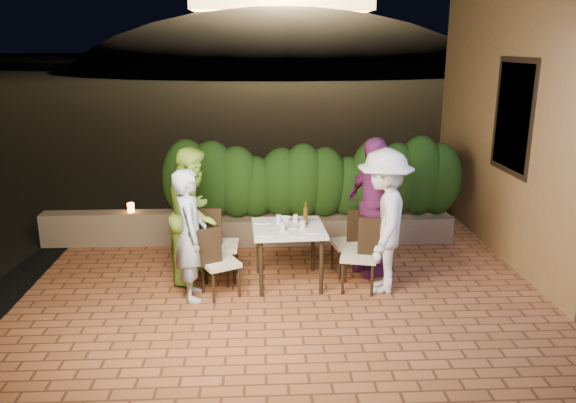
{
  "coord_description": "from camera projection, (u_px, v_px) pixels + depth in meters",
  "views": [
    {
      "loc": [
        -0.61,
        -5.89,
        2.93
      ],
      "look_at": [
        -0.27,
        0.81,
        1.05
      ],
      "focal_mm": 35.0,
      "sensor_mm": 36.0,
      "label": 1
    }
  ],
  "objects": [
    {
      "name": "ground",
      "position": [
        315.0,
        309.0,
        6.49
      ],
      "size": [
        400.0,
        400.0,
        0.0
      ],
      "primitive_type": "plane",
      "color": "black",
      "rests_on": "ground"
    },
    {
      "name": "terrace_floor",
      "position": [
        311.0,
        295.0,
        6.98
      ],
      "size": [
        7.0,
        6.0,
        0.15
      ],
      "primitive_type": "cube",
      "color": "brown",
      "rests_on": "ground"
    },
    {
      "name": "building_wall",
      "position": [
        558.0,
        76.0,
        7.9
      ],
      "size": [
        1.6,
        5.0,
        5.0
      ],
      "primitive_type": "cube",
      "color": "#A1733F",
      "rests_on": "ground"
    },
    {
      "name": "window_pane",
      "position": [
        515.0,
        116.0,
        7.52
      ],
      "size": [
        0.08,
        1.0,
        1.4
      ],
      "primitive_type": "cube",
      "color": "black",
      "rests_on": "building_wall"
    },
    {
      "name": "window_frame",
      "position": [
        515.0,
        116.0,
        7.52
      ],
      "size": [
        0.06,
        1.15,
        1.55
      ],
      "primitive_type": "cube",
      "color": "black",
      "rests_on": "building_wall"
    },
    {
      "name": "planter",
      "position": [
        314.0,
        228.0,
        8.65
      ],
      "size": [
        4.2,
        0.55,
        0.4
      ],
      "primitive_type": "cube",
      "color": "brown",
      "rests_on": "ground"
    },
    {
      "name": "hedge",
      "position": [
        314.0,
        181.0,
        8.45
      ],
      "size": [
        4.0,
        0.7,
        1.1
      ],
      "primitive_type": null,
      "color": "#19370F",
      "rests_on": "planter"
    },
    {
      "name": "parapet",
      "position": [
        117.0,
        228.0,
        8.49
      ],
      "size": [
        2.2,
        0.3,
        0.5
      ],
      "primitive_type": "cube",
      "color": "brown",
      "rests_on": "ground"
    },
    {
      "name": "hill",
      "position": [
        282.0,
        106.0,
        65.35
      ],
      "size": [
        52.0,
        40.0,
        22.0
      ],
      "primitive_type": "ellipsoid",
      "color": "black",
      "rests_on": "ground"
    },
    {
      "name": "dining_table",
      "position": [
        288.0,
        255.0,
        7.05
      ],
      "size": [
        0.92,
        0.92,
        0.75
      ],
      "primitive_type": null,
      "rotation": [
        0.0,
        0.0,
        0.05
      ],
      "color": "white",
      "rests_on": "ground"
    },
    {
      "name": "plate_nw",
      "position": [
        267.0,
        234.0,
        6.68
      ],
      "size": [
        0.22,
        0.22,
        0.01
      ],
      "primitive_type": "cylinder",
      "color": "white",
      "rests_on": "dining_table"
    },
    {
      "name": "plate_sw",
      "position": [
        262.0,
        221.0,
        7.15
      ],
      "size": [
        0.23,
        0.23,
        0.01
      ],
      "primitive_type": "cylinder",
      "color": "white",
      "rests_on": "dining_table"
    },
    {
      "name": "plate_ne",
      "position": [
        312.0,
        231.0,
        6.79
      ],
      "size": [
        0.24,
        0.24,
        0.01
      ],
      "primitive_type": "cylinder",
      "color": "white",
      "rests_on": "dining_table"
    },
    {
      "name": "plate_se",
      "position": [
        306.0,
        220.0,
        7.22
      ],
      "size": [
        0.22,
        0.22,
        0.01
      ],
      "primitive_type": "cylinder",
      "color": "white",
      "rests_on": "dining_table"
    },
    {
      "name": "plate_centre",
      "position": [
        290.0,
        226.0,
        6.96
      ],
      "size": [
        0.21,
        0.21,
        0.01
      ],
      "primitive_type": "cylinder",
      "color": "white",
      "rests_on": "dining_table"
    },
    {
      "name": "plate_front",
      "position": [
        298.0,
        235.0,
        6.65
      ],
      "size": [
        0.21,
        0.21,
        0.01
      ],
      "primitive_type": "cylinder",
      "color": "white",
      "rests_on": "dining_table"
    },
    {
      "name": "glass_nw",
      "position": [
        283.0,
        227.0,
        6.78
      ],
      "size": [
        0.07,
        0.07,
        0.11
      ],
      "primitive_type": "cylinder",
      "color": "silver",
      "rests_on": "dining_table"
    },
    {
      "name": "glass_sw",
      "position": [
        279.0,
        219.0,
        7.06
      ],
      "size": [
        0.07,
        0.07,
        0.11
      ],
      "primitive_type": "cylinder",
      "color": "silver",
      "rests_on": "dining_table"
    },
    {
      "name": "glass_ne",
      "position": [
        303.0,
        225.0,
        6.84
      ],
      "size": [
        0.07,
        0.07,
        0.11
      ],
      "primitive_type": "cylinder",
      "color": "silver",
      "rests_on": "dining_table"
    },
    {
      "name": "glass_se",
      "position": [
        296.0,
        219.0,
        7.11
      ],
      "size": [
        0.06,
        0.06,
        0.1
      ],
      "primitive_type": "cylinder",
      "color": "silver",
      "rests_on": "dining_table"
    },
    {
      "name": "beer_bottle",
      "position": [
        306.0,
        213.0,
        7.0
      ],
      "size": [
        0.06,
        0.06,
        0.29
      ],
      "primitive_type": null,
      "color": "#512D0D",
      "rests_on": "dining_table"
    },
    {
      "name": "bowl",
      "position": [
        284.0,
        219.0,
        7.2
      ],
      "size": [
        0.18,
        0.18,
        0.04
      ],
      "primitive_type": "imported",
      "rotation": [
        0.0,
        0.0,
        -0.1
      ],
      "color": "white",
      "rests_on": "dining_table"
    },
    {
      "name": "chair_left_front",
      "position": [
        220.0,
        261.0,
        6.7
      ],
      "size": [
        0.54,
        0.54,
        0.87
      ],
      "primitive_type": null,
      "rotation": [
        0.0,
        0.0,
        0.48
      ],
      "color": "black",
      "rests_on": "ground"
    },
    {
      "name": "chair_left_back",
      "position": [
        221.0,
        244.0,
        7.16
      ],
      "size": [
        0.45,
        0.45,
        0.95
      ],
      "primitive_type": null,
      "rotation": [
        0.0,
        0.0,
        -0.03
      ],
      "color": "black",
      "rests_on": "ground"
    },
    {
      "name": "chair_right_front",
      "position": [
        359.0,
        254.0,
        6.85
      ],
      "size": [
        0.52,
        0.52,
        0.93
      ],
      "primitive_type": null,
      "rotation": [
        0.0,
        0.0,
        2.91
      ],
      "color": "black",
      "rests_on": "ground"
    },
    {
      "name": "chair_right_back",
      "position": [
        348.0,
        242.0,
        7.35
      ],
      "size": [
        0.47,
        0.47,
        0.87
      ],
      "primitive_type": null,
      "rotation": [
        0.0,
        0.0,
        3.33
      ],
      "color": "black",
      "rests_on": "ground"
    },
    {
      "name": "diner_blue",
      "position": [
        190.0,
        235.0,
        6.54
      ],
      "size": [
        0.47,
        0.63,
        1.58
      ],
      "primitive_type": "imported",
      "rotation": [
        0.0,
        0.0,
        1.74
      ],
      "color": "#A1B9CF",
      "rests_on": "ground"
    },
    {
      "name": "diner_green",
      "position": [
        194.0,
        214.0,
        7.09
      ],
      "size": [
        0.8,
        0.94,
        1.72
      ],
      "primitive_type": "imported",
      "rotation": [
        0.0,
        0.0,
        1.38
      ],
      "color": "#96CD40",
      "rests_on": "ground"
    },
    {
      "name": "diner_white",
      "position": [
        384.0,
        221.0,
        6.74
      ],
      "size": [
        0.92,
        1.27,
        1.76
      ],
      "primitive_type": "imported",
      "rotation": [
        0.0,
        0.0,
        -1.82
      ],
      "color": "silver",
      "rests_on": "ground"
    },
    {
      "name": "diner_purple",
      "position": [
        373.0,
        206.0,
        7.26
      ],
      "size": [
        0.84,
        1.15,
        1.82
      ],
      "primitive_type": "imported",
      "rotation": [
        0.0,
        0.0,
        -1.15
      ],
      "color": "#7C296F",
      "rests_on": "ground"
    },
    {
      "name": "parapet_lamp",
      "position": [
        131.0,
        208.0,
        8.42
      ],
      "size": [
        0.1,
        0.1,
        0.14
      ],
      "primitive_type": "cylinder",
      "color": "orange",
      "rests_on": "parapet"
    }
  ]
}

